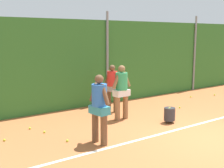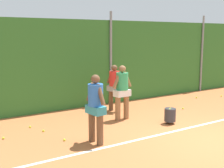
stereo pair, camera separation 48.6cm
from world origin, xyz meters
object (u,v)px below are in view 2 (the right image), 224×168
(tennis_ball_3, at_px, (183,108))
(ball_hopper, at_px, (170,115))
(tennis_ball_2, at_px, (3,138))
(tennis_ball_5, at_px, (196,98))
(tennis_ball_9, at_px, (30,127))
(tennis_ball_4, at_px, (43,131))
(tennis_ball_7, at_px, (64,140))
(player_backcourt_far, at_px, (114,85))
(player_foreground_near, at_px, (96,105))
(tennis_ball_8, at_px, (221,96))
(player_midcourt, at_px, (122,89))

(tennis_ball_3, bearing_deg, ball_hopper, -147.09)
(tennis_ball_2, bearing_deg, tennis_ball_5, 5.68)
(ball_hopper, distance_m, tennis_ball_9, 4.40)
(tennis_ball_4, distance_m, tennis_ball_7, 1.06)
(tennis_ball_2, distance_m, tennis_ball_9, 1.09)
(player_backcourt_far, bearing_deg, tennis_ball_3, -131.24)
(player_foreground_near, bearing_deg, tennis_ball_7, 41.03)
(player_backcourt_far, height_order, ball_hopper, player_backcourt_far)
(player_foreground_near, relative_size, tennis_ball_4, 27.60)
(tennis_ball_8, relative_size, tennis_ball_9, 1.00)
(player_backcourt_far, bearing_deg, tennis_ball_7, 108.75)
(player_foreground_near, relative_size, player_midcourt, 0.99)
(tennis_ball_4, bearing_deg, tennis_ball_9, 111.56)
(player_foreground_near, xyz_separation_m, tennis_ball_2, (-2.01, 1.59, -0.99))
(player_midcourt, height_order, ball_hopper, player_midcourt)
(tennis_ball_8, distance_m, tennis_ball_9, 8.85)
(tennis_ball_2, bearing_deg, tennis_ball_9, 33.09)
(tennis_ball_2, height_order, tennis_ball_5, same)
(tennis_ball_7, height_order, tennis_ball_8, same)
(tennis_ball_5, xyz_separation_m, tennis_ball_9, (-7.60, -0.25, 0.00))
(player_midcourt, relative_size, tennis_ball_8, 27.76)
(tennis_ball_2, distance_m, tennis_ball_5, 8.55)
(tennis_ball_5, height_order, tennis_ball_8, same)
(tennis_ball_3, distance_m, tennis_ball_5, 2.23)
(player_backcourt_far, xyz_separation_m, tennis_ball_7, (-2.81, -1.92, -0.94))
(player_midcourt, bearing_deg, player_foreground_near, -145.00)
(tennis_ball_3, relative_size, tennis_ball_5, 1.00)
(player_midcourt, distance_m, tennis_ball_7, 2.78)
(tennis_ball_4, bearing_deg, tennis_ball_7, -77.67)
(player_foreground_near, bearing_deg, player_backcourt_far, -48.10)
(player_foreground_near, height_order, tennis_ball_9, player_foreground_near)
(ball_hopper, height_order, tennis_ball_8, ball_hopper)
(player_backcourt_far, height_order, tennis_ball_4, player_backcourt_far)
(tennis_ball_3, bearing_deg, tennis_ball_7, -171.58)
(player_foreground_near, relative_size, tennis_ball_8, 27.60)
(player_backcourt_far, relative_size, tennis_ball_3, 26.30)
(tennis_ball_3, relative_size, tennis_ball_7, 1.00)
(player_midcourt, height_order, tennis_ball_3, player_midcourt)
(ball_hopper, height_order, tennis_ball_5, ball_hopper)
(player_backcourt_far, bearing_deg, tennis_ball_2, 86.67)
(player_backcourt_far, relative_size, tennis_ball_5, 26.30)
(player_midcourt, bearing_deg, tennis_ball_5, 8.19)
(tennis_ball_3, height_order, tennis_ball_4, same)
(tennis_ball_3, xyz_separation_m, tennis_ball_7, (-5.20, -0.77, 0.00))
(tennis_ball_2, relative_size, tennis_ball_8, 1.00)
(tennis_ball_4, relative_size, tennis_ball_5, 1.00)
(player_backcourt_far, distance_m, tennis_ball_3, 2.82)
(ball_hopper, bearing_deg, tennis_ball_7, 174.43)
(ball_hopper, relative_size, tennis_ball_7, 7.78)
(tennis_ball_7, bearing_deg, player_midcourt, 19.43)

